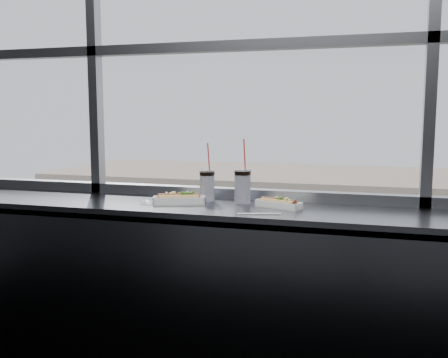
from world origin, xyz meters
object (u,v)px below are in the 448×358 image
(hotdog_tray_left, at_px, (179,199))
(pedestrian_a, at_px, (241,288))
(car_far_b, at_px, (390,334))
(car_far_a, at_px, (166,308))
(tree_center, at_px, (375,272))
(hotdog_tray_right, at_px, (279,203))
(soda_cup_right, at_px, (243,184))
(car_near_a, at_px, (9,355))
(soda_cup_left, at_px, (207,184))
(tree_left, at_px, (196,254))
(loose_straw, at_px, (259,214))
(wrapper, at_px, (148,202))

(hotdog_tray_left, distance_m, pedestrian_a, 31.63)
(car_far_b, bearing_deg, pedestrian_a, 59.20)
(hotdog_tray_left, distance_m, car_far_a, 28.71)
(pedestrian_a, distance_m, tree_center, 8.85)
(tree_center, bearing_deg, car_far_b, -78.65)
(hotdog_tray_right, distance_m, car_far_b, 26.74)
(soda_cup_right, bearing_deg, car_far_b, 84.94)
(car_far_b, xyz_separation_m, car_far_a, (-12.97, 0.00, -0.03))
(hotdog_tray_left, relative_size, car_far_b, 0.05)
(hotdog_tray_right, bearing_deg, car_near_a, 154.37)
(hotdog_tray_right, distance_m, soda_cup_left, 0.46)
(tree_center, bearing_deg, hotdog_tray_left, -93.38)
(hotdog_tray_left, relative_size, soda_cup_right, 0.83)
(hotdog_tray_left, relative_size, hotdog_tray_right, 1.14)
(tree_left, bearing_deg, hotdog_tray_left, -70.69)
(tree_left, bearing_deg, tree_center, 0.00)
(loose_straw, relative_size, car_far_a, 0.04)
(soda_cup_right, height_order, wrapper, soda_cup_right)
(pedestrian_a, bearing_deg, car_near_a, 146.48)
(hotdog_tray_left, height_order, car_far_a, hotdog_tray_left)
(car_near_a, height_order, tree_center, tree_center)
(pedestrian_a, bearing_deg, loose_straw, -165.65)
(soda_cup_right, distance_m, pedestrian_a, 31.61)
(car_near_a, xyz_separation_m, car_far_b, (17.69, 8.00, -0.17))
(soda_cup_left, distance_m, tree_left, 31.16)
(soda_cup_left, xyz_separation_m, soda_cup_right, (0.22, -0.01, 0.01))
(wrapper, xyz_separation_m, tree_left, (-9.74, 28.34, -8.76))
(car_near_a, distance_m, car_far_a, 9.29)
(hotdog_tray_left, relative_size, wrapper, 3.06)
(hotdog_tray_right, bearing_deg, soda_cup_left, -173.30)
(loose_straw, relative_size, tree_center, 0.05)
(car_far_b, height_order, car_far_a, car_far_b)
(hotdog_tray_left, distance_m, loose_straw, 0.53)
(soda_cup_left, relative_size, pedestrian_a, 0.16)
(car_far_a, relative_size, tree_left, 1.12)
(car_near_a, bearing_deg, soda_cup_left, -132.76)
(soda_cup_right, bearing_deg, hotdog_tray_left, -158.34)
(hotdog_tray_right, xyz_separation_m, soda_cup_left, (-0.44, 0.11, 0.07))
(soda_cup_left, xyz_separation_m, loose_straw, (0.38, -0.32, -0.10))
(car_near_a, height_order, tree_left, tree_left)
(wrapper, distance_m, car_far_a, 28.69)
(hotdog_tray_right, bearing_deg, car_far_b, 105.71)
(car_near_a, bearing_deg, hotdog_tray_left, -133.24)
(soda_cup_right, relative_size, pedestrian_a, 0.18)
(soda_cup_right, distance_m, wrapper, 0.55)
(soda_cup_left, xyz_separation_m, tree_center, (1.55, 28.14, -9.04))
(car_far_a, bearing_deg, pedestrian_a, -31.42)
(soda_cup_left, height_order, loose_straw, soda_cup_left)
(hotdog_tray_right, relative_size, tree_left, 0.05)
(tree_left, distance_m, tree_center, 11.59)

